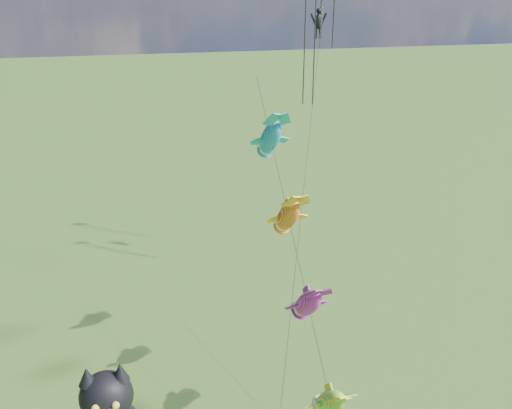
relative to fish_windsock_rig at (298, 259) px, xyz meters
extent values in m
ellipsoid|color=black|center=(-8.36, -7.18, -0.14)|extent=(1.97, 1.85, 1.60)
cone|color=black|center=(-8.86, -7.18, 0.70)|extent=(0.66, 0.66, 0.59)
cone|color=black|center=(-7.87, -7.18, 0.70)|extent=(0.66, 0.66, 0.59)
sphere|color=gold|center=(-8.66, -7.89, 0.04)|extent=(0.24, 0.24, 0.24)
sphere|color=gold|center=(-8.07, -7.89, 0.04)|extent=(0.24, 0.24, 0.24)
cylinder|color=black|center=(0.04, -0.92, -0.93)|extent=(0.74, 15.82, 15.92)
ellipsoid|color=green|center=(0.20, -4.40, -4.43)|extent=(1.05, 2.67, 2.64)
ellipsoid|color=#D833AB|center=(0.06, -1.45, -1.46)|extent=(1.05, 2.67, 2.64)
ellipsoid|color=red|center=(-0.07, 1.50, 1.51)|extent=(1.05, 2.67, 2.64)
ellipsoid|color=blue|center=(-0.20, 4.45, 4.48)|extent=(1.05, 2.67, 2.64)
cylinder|color=black|center=(2.69, 7.30, 2.63)|extent=(7.16, 15.54, 23.02)
cylinder|color=black|center=(4.00, 12.56, 8.19)|extent=(0.08, 0.08, 8.21)
cylinder|color=black|center=(4.61, 12.56, 8.19)|extent=(0.08, 0.08, 8.21)
camera|label=1|loc=(-7.00, -21.97, 12.00)|focal=40.00mm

